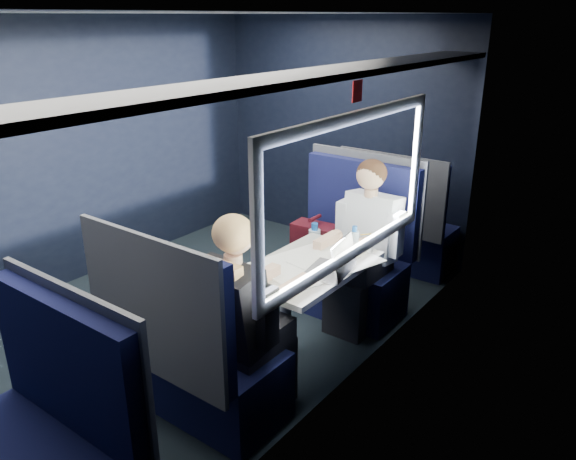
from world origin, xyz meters
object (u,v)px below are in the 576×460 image
Objects in this scene: seat_bay_near at (345,258)px; seat_bay_far at (192,356)px; table at (304,274)px; woman at (241,310)px; seat_row_back at (48,447)px; cup at (368,247)px; laptop at (335,265)px; bottle_small at (354,242)px; seat_row_front at (398,228)px; man at (365,238)px.

seat_bay_far is at bearing -89.57° from seat_bay_near.
woman reaches higher than table.
seat_bay_near is 2.66m from seat_row_back.
seat_row_back is 2.29m from cup.
laptop reaches higher than bottle_small.
seat_bay_far is 5.92× the size of bottle_small.
bottle_small is (0.12, 1.03, 0.11)m from woman.
woman is at bearing -84.30° from seat_row_front.
seat_row_front is (-0.18, 1.80, -0.25)m from table.
bottle_small is at bearing 80.03° from seat_row_back.
table is at bearing -77.29° from seat_bay_near.
man reaches higher than table.
table is 0.29m from laptop.
cup is (0.18, 1.13, 0.05)m from woman.
cup is at bearing 90.75° from laptop.
seat_bay_far is (0.01, -1.74, -0.01)m from seat_bay_near.
seat_row_front reaches higher than laptop.
seat_row_back is 14.24× the size of cup.
woman is at bearing -84.55° from table.
table is 0.86× the size of seat_row_back.
seat_row_front is at bearing 102.83° from man.
table is 0.41m from bottle_small.
seat_row_front is 3.59m from seat_row_back.
table is 4.70× the size of bottle_small.
man is at bearing 80.97° from seat_bay_far.
seat_row_front is 14.24× the size of cup.
laptop is (0.44, 1.78, 0.40)m from seat_row_back.
bottle_small is at bearing -75.80° from seat_row_front.
seat_row_front reaches higher than table.
woman reaches higher than seat_row_front.
table is at bearing 78.22° from seat_bay_far.
bottle_small is at bearing -54.63° from seat_bay_near.
seat_row_back is 2.19m from bottle_small.
laptop is (0.19, -0.71, 0.09)m from man.
table is at bearing 95.45° from woman.
cup is (-0.01, 0.44, -0.03)m from laptop.
seat_bay_far is at bearing -116.87° from laptop.
seat_bay_near is at bearing 135.08° from cup.
seat_row_front is (0.00, 2.67, -0.00)m from seat_bay_far.
bottle_small reaches higher than table.
man is (0.25, -1.10, 0.31)m from seat_row_front.
man is 1.00× the size of woman.
table is at bearing -120.44° from bottle_small.
table is 0.79× the size of seat_bay_near.
seat_bay_far is 3.40× the size of laptop.
man is 0.33m from cup.
woman is (0.25, -2.50, 0.32)m from seat_row_front.
seat_bay_far is 1.04m from laptop.
bottle_small is at bearing 83.22° from woman.
cup is at bearing -56.69° from man.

